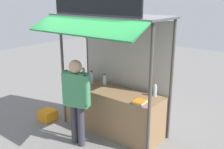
{
  "coord_description": "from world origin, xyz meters",
  "views": [
    {
      "loc": [
        3.17,
        -4.03,
        2.82
      ],
      "look_at": [
        0.0,
        0.0,
        1.27
      ],
      "focal_mm": 42.11,
      "sensor_mm": 36.0,
      "label": 1
    }
  ],
  "objects_px": {
    "banana_bunch_leftmost": "(107,36)",
    "vendor_person": "(76,95)",
    "water_bottle_mid_right": "(83,74)",
    "water_bottle_right": "(155,90)",
    "banana_bunch_rightmost": "(87,34)",
    "magazine_stack_far_right": "(78,84)",
    "magazine_stack_back_right": "(140,102)",
    "plastic_crate": "(48,115)",
    "water_bottle_back_left": "(91,77)",
    "water_bottle_front_right": "(82,76)",
    "water_bottle_left": "(105,80)"
  },
  "relations": [
    {
      "from": "water_bottle_front_right",
      "to": "vendor_person",
      "type": "height_order",
      "value": "vendor_person"
    },
    {
      "from": "magazine_stack_far_right",
      "to": "magazine_stack_back_right",
      "type": "height_order",
      "value": "magazine_stack_back_right"
    },
    {
      "from": "banana_bunch_leftmost",
      "to": "banana_bunch_rightmost",
      "type": "distance_m",
      "value": 0.5
    },
    {
      "from": "water_bottle_right",
      "to": "water_bottle_front_right",
      "type": "bearing_deg",
      "value": -173.41
    },
    {
      "from": "magazine_stack_far_right",
      "to": "water_bottle_left",
      "type": "bearing_deg",
      "value": 36.4
    },
    {
      "from": "banana_bunch_rightmost",
      "to": "vendor_person",
      "type": "height_order",
      "value": "banana_bunch_rightmost"
    },
    {
      "from": "water_bottle_right",
      "to": "banana_bunch_rightmost",
      "type": "distance_m",
      "value": 1.71
    },
    {
      "from": "water_bottle_right",
      "to": "magazine_stack_far_right",
      "type": "relative_size",
      "value": 0.95
    },
    {
      "from": "water_bottle_mid_right",
      "to": "vendor_person",
      "type": "height_order",
      "value": "vendor_person"
    },
    {
      "from": "plastic_crate",
      "to": "banana_bunch_rightmost",
      "type": "bearing_deg",
      "value": 5.01
    },
    {
      "from": "water_bottle_mid_right",
      "to": "water_bottle_right",
      "type": "relative_size",
      "value": 1.2
    },
    {
      "from": "water_bottle_front_right",
      "to": "water_bottle_back_left",
      "type": "distance_m",
      "value": 0.27
    },
    {
      "from": "water_bottle_left",
      "to": "water_bottle_front_right",
      "type": "bearing_deg",
      "value": -170.66
    },
    {
      "from": "water_bottle_mid_right",
      "to": "water_bottle_right",
      "type": "distance_m",
      "value": 1.84
    },
    {
      "from": "water_bottle_back_left",
      "to": "plastic_crate",
      "type": "height_order",
      "value": "water_bottle_back_left"
    },
    {
      "from": "water_bottle_left",
      "to": "water_bottle_right",
      "type": "relative_size",
      "value": 1.09
    },
    {
      "from": "water_bottle_front_right",
      "to": "water_bottle_right",
      "type": "height_order",
      "value": "water_bottle_front_right"
    },
    {
      "from": "water_bottle_right",
      "to": "banana_bunch_leftmost",
      "type": "relative_size",
      "value": 0.84
    },
    {
      "from": "plastic_crate",
      "to": "water_bottle_right",
      "type": "bearing_deg",
      "value": 19.88
    },
    {
      "from": "water_bottle_mid_right",
      "to": "magazine_stack_far_right",
      "type": "xyz_separation_m",
      "value": [
        0.16,
        -0.34,
        -0.11
      ]
    },
    {
      "from": "vendor_person",
      "to": "water_bottle_front_right",
      "type": "bearing_deg",
      "value": 111.74
    },
    {
      "from": "water_bottle_mid_right",
      "to": "banana_bunch_leftmost",
      "type": "relative_size",
      "value": 1.0
    },
    {
      "from": "water_bottle_left",
      "to": "magazine_stack_back_right",
      "type": "xyz_separation_m",
      "value": [
        1.19,
        -0.42,
        -0.09
      ]
    },
    {
      "from": "magazine_stack_far_right",
      "to": "banana_bunch_leftmost",
      "type": "relative_size",
      "value": 0.89
    },
    {
      "from": "banana_bunch_leftmost",
      "to": "vendor_person",
      "type": "xyz_separation_m",
      "value": [
        -0.43,
        -0.39,
        -1.1
      ]
    },
    {
      "from": "magazine_stack_back_right",
      "to": "banana_bunch_rightmost",
      "type": "relative_size",
      "value": 0.91
    },
    {
      "from": "water_bottle_right",
      "to": "banana_bunch_leftmost",
      "type": "height_order",
      "value": "banana_bunch_leftmost"
    },
    {
      "from": "water_bottle_left",
      "to": "banana_bunch_rightmost",
      "type": "relative_size",
      "value": 0.87
    },
    {
      "from": "water_bottle_mid_right",
      "to": "magazine_stack_back_right",
      "type": "relative_size",
      "value": 1.05
    },
    {
      "from": "magazine_stack_far_right",
      "to": "plastic_crate",
      "type": "height_order",
      "value": "magazine_stack_far_right"
    },
    {
      "from": "water_bottle_front_right",
      "to": "magazine_stack_back_right",
      "type": "xyz_separation_m",
      "value": [
        1.77,
        -0.32,
        -0.08
      ]
    },
    {
      "from": "water_bottle_back_left",
      "to": "banana_bunch_leftmost",
      "type": "bearing_deg",
      "value": -31.03
    },
    {
      "from": "magazine_stack_back_right",
      "to": "water_bottle_back_left",
      "type": "bearing_deg",
      "value": 167.41
    },
    {
      "from": "water_bottle_mid_right",
      "to": "plastic_crate",
      "type": "height_order",
      "value": "water_bottle_mid_right"
    },
    {
      "from": "banana_bunch_leftmost",
      "to": "magazine_stack_back_right",
      "type": "bearing_deg",
      "value": 19.39
    },
    {
      "from": "water_bottle_front_right",
      "to": "water_bottle_left",
      "type": "bearing_deg",
      "value": 9.34
    },
    {
      "from": "water_bottle_back_left",
      "to": "magazine_stack_back_right",
      "type": "distance_m",
      "value": 1.55
    },
    {
      "from": "banana_bunch_rightmost",
      "to": "vendor_person",
      "type": "bearing_deg",
      "value": -80.1
    },
    {
      "from": "vendor_person",
      "to": "banana_bunch_rightmost",
      "type": "bearing_deg",
      "value": 82.72
    },
    {
      "from": "water_bottle_back_left",
      "to": "water_bottle_right",
      "type": "distance_m",
      "value": 1.53
    },
    {
      "from": "water_bottle_left",
      "to": "magazine_stack_back_right",
      "type": "distance_m",
      "value": 1.26
    },
    {
      "from": "water_bottle_back_left",
      "to": "water_bottle_left",
      "type": "bearing_deg",
      "value": 14.36
    },
    {
      "from": "plastic_crate",
      "to": "water_bottle_front_right",
      "type": "bearing_deg",
      "value": 49.03
    },
    {
      "from": "magazine_stack_back_right",
      "to": "banana_bunch_rightmost",
      "type": "distance_m",
      "value": 1.61
    },
    {
      "from": "magazine_stack_back_right",
      "to": "water_bottle_right",
      "type": "bearing_deg",
      "value": 88.9
    },
    {
      "from": "water_bottle_left",
      "to": "magazine_stack_far_right",
      "type": "xyz_separation_m",
      "value": [
        -0.47,
        -0.35,
        -0.1
      ]
    },
    {
      "from": "magazine_stack_back_right",
      "to": "plastic_crate",
      "type": "bearing_deg",
      "value": -172.23
    },
    {
      "from": "water_bottle_mid_right",
      "to": "plastic_crate",
      "type": "bearing_deg",
      "value": -124.74
    },
    {
      "from": "water_bottle_back_left",
      "to": "magazine_stack_back_right",
      "type": "xyz_separation_m",
      "value": [
        1.5,
        -0.34,
        -0.1
      ]
    },
    {
      "from": "plastic_crate",
      "to": "water_bottle_left",
      "type": "bearing_deg",
      "value": 32.87
    }
  ]
}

